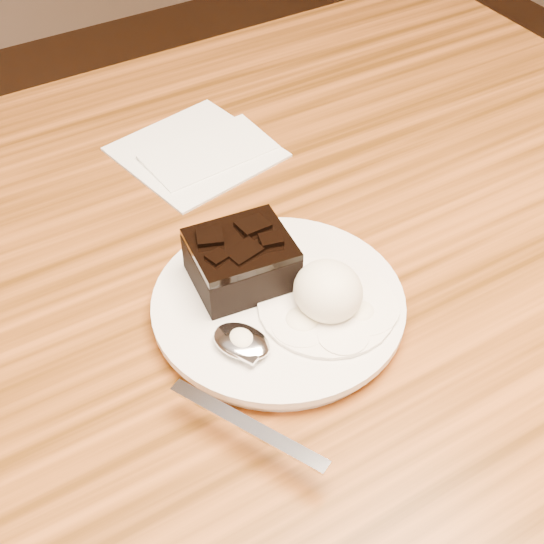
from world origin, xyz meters
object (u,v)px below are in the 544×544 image
plate (278,307)px  brownie (241,264)px  napkin (196,151)px  spoon (242,343)px  dining_table (208,521)px  ice_cream_scoop (328,291)px

plate → brownie: brownie is taller
plate → brownie: size_ratio=2.62×
brownie → napkin: bearing=73.8°
spoon → napkin: spoon is taller
dining_table → ice_cream_scoop: bearing=-40.6°
plate → spoon: spoon is taller
brownie → ice_cream_scoop: ice_cream_scoop is taller
napkin → plate: bearing=-100.6°
plate → brownie: 0.05m
napkin → ice_cream_scoop: bearing=-93.3°
ice_cream_scoop → napkin: 0.27m
dining_table → ice_cream_scoop: size_ratio=20.82×
brownie → napkin: 0.21m
dining_table → spoon: spoon is taller
plate → ice_cream_scoop: ice_cream_scoop is taller
ice_cream_scoop → napkin: size_ratio=0.41×
plate → napkin: 0.24m
brownie → ice_cream_scoop: 0.08m
ice_cream_scoop → napkin: bearing=86.7°
spoon → brownie: bearing=34.2°
brownie → ice_cream_scoop: size_ratio=1.37×
plate → dining_table: bearing=140.7°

